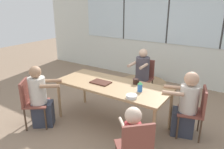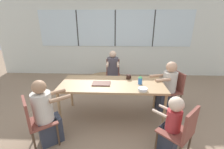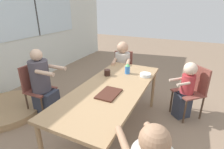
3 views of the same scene
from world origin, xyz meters
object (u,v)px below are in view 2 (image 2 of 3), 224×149
Objects in this scene: chair_for_woman_green_shirt at (35,119)px; chair_for_toddler at (182,130)px; person_woman_green_shirt at (46,116)px; coffee_mug at (129,77)px; person_man_blue_shirt at (167,88)px; chair_for_man_teal_shirt at (113,72)px; sippy_cup at (140,80)px; chair_for_man_blue_shirt at (174,87)px; person_man_teal_shirt at (113,73)px; bowl_white_shallow at (143,89)px; folded_table_stack at (105,80)px; person_toddler at (171,127)px.

chair_for_woman_green_shirt is 2.14m from chair_for_toddler.
person_woman_green_shirt is 1.70m from coffee_mug.
person_man_blue_shirt is 11.01× the size of coffee_mug.
chair_for_man_teal_shirt is at bearing 118.99° from person_woman_green_shirt.
sippy_cup reaches higher than coffee_mug.
chair_for_toddler is at bearing 149.38° from chair_for_man_blue_shirt.
person_man_teal_shirt is at bearing 115.37° from chair_for_woman_green_shirt.
chair_for_man_teal_shirt is at bearing 68.43° from chair_for_toddler.
person_man_blue_shirt reaches higher than coffee_mug.
person_man_teal_shirt is (0.00, -0.16, 0.00)m from chair_for_man_teal_shirt.
bowl_white_shallow is (0.01, -0.29, -0.06)m from sippy_cup.
person_man_teal_shirt is at bearing 114.38° from sippy_cup.
person_woman_green_shirt is (-2.37, -1.14, -0.01)m from chair_for_man_blue_shirt.
sippy_cup reaches higher than chair_for_toddler.
chair_for_toddler is at bearing -66.09° from folded_table_stack.
chair_for_man_blue_shirt is 2.31m from folded_table_stack.
person_man_blue_shirt is at bearing -46.19° from folded_table_stack.
person_toddler is (-0.48, -1.29, -0.04)m from chair_for_man_blue_shirt.
bowl_white_shallow is (-0.33, 0.60, 0.31)m from person_toddler.
person_woman_green_shirt reaches higher than coffee_mug.
person_woman_green_shirt is (-2.00, 0.26, -0.01)m from chair_for_toddler.
chair_for_man_blue_shirt reaches higher than folded_table_stack.
person_man_blue_shirt is 0.82m from sippy_cup.
bowl_white_shallow is (1.69, 0.55, 0.27)m from chair_for_woman_green_shirt.
chair_for_man_blue_shirt is 1.10m from bowl_white_shallow.
person_woman_green_shirt is 0.92× the size of folded_table_stack.
chair_for_man_teal_shirt is at bearing 67.13° from person_toddler.
chair_for_man_teal_shirt and chair_for_toddler have the same top height.
chair_for_man_blue_shirt is 0.78× the size of person_man_blue_shirt.
person_man_blue_shirt is at bearing 6.62° from coffee_mug.
person_man_teal_shirt reaches higher than chair_for_woman_green_shirt.
chair_for_man_teal_shirt is 1.00× the size of chair_for_toddler.
person_man_blue_shirt is (-0.16, -0.04, -0.00)m from chair_for_man_blue_shirt.
person_woman_green_shirt is at bearing -154.39° from sippy_cup.
chair_for_man_blue_shirt is 0.90× the size of person_toddler.
person_man_teal_shirt is at bearing 110.04° from coffee_mug.
person_woman_green_shirt is 6.59× the size of sippy_cup.
person_woman_green_shirt is 0.97× the size of person_man_teal_shirt.
chair_for_toddler is (-0.37, -1.40, 0.00)m from chair_for_man_blue_shirt.
chair_for_man_blue_shirt is 1.08m from coffee_mug.
chair_for_man_blue_shirt is 0.71× the size of folded_table_stack.
person_toddler is at bearing -68.86° from sippy_cup.
chair_for_man_teal_shirt is 5.11× the size of sippy_cup.
sippy_cup is (0.21, -0.26, 0.04)m from coffee_mug.
chair_for_toddler is 5.14× the size of bowl_white_shallow.
sippy_cup is (0.58, -1.27, 0.32)m from person_man_teal_shirt.
folded_table_stack is (-0.27, 0.50, -0.45)m from chair_for_man_teal_shirt.
chair_for_woman_green_shirt is 5.14× the size of bowl_white_shallow.
person_man_teal_shirt reaches higher than chair_for_man_blue_shirt.
person_man_blue_shirt is 6.58× the size of sippy_cup.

